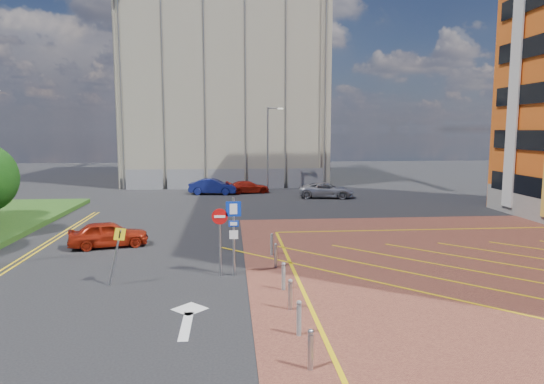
{
  "coord_description": "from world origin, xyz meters",
  "views": [
    {
      "loc": [
        0.37,
        -18.17,
        5.91
      ],
      "look_at": [
        2.34,
        4.31,
        2.98
      ],
      "focal_mm": 32.0,
      "sensor_mm": 36.0,
      "label": 1
    }
  ],
  "objects": [
    {
      "name": "ground",
      "position": [
        0.0,
        0.0,
        0.0
      ],
      "size": [
        140.0,
        140.0,
        0.0
      ],
      "primitive_type": "plane",
      "color": "black",
      "rests_on": "ground"
    },
    {
      "name": "car_red_left",
      "position": [
        -5.76,
        6.42,
        0.66
      ],
      "size": [
        4.13,
        2.48,
        1.31
      ],
      "primitive_type": "imported",
      "rotation": [
        0.0,
        0.0,
        1.83
      ],
      "color": "#A7220E",
      "rests_on": "ground"
    },
    {
      "name": "car_silver_back",
      "position": [
        8.71,
        22.94,
        0.66
      ],
      "size": [
        5.05,
        3.03,
        1.31
      ],
      "primitive_type": "imported",
      "rotation": [
        0.0,
        0.0,
        1.38
      ],
      "color": "#A9A8B0",
      "rests_on": "ground"
    },
    {
      "name": "lamp_back",
      "position": [
        4.08,
        28.0,
        4.36
      ],
      "size": [
        1.53,
        0.16,
        8.0
      ],
      "color": "#9EA0A8",
      "rests_on": "ground"
    },
    {
      "name": "car_blue_back",
      "position": [
        -1.17,
        26.02,
        0.71
      ],
      "size": [
        4.47,
        2.04,
        1.42
      ],
      "primitive_type": "imported",
      "rotation": [
        0.0,
        0.0,
        1.44
      ],
      "color": "navy",
      "rests_on": "ground"
    },
    {
      "name": "sign_cluster",
      "position": [
        0.3,
        0.98,
        1.95
      ],
      "size": [
        1.17,
        0.12,
        3.2
      ],
      "color": "#9EA0A8",
      "rests_on": "ground"
    },
    {
      "name": "bollard_row",
      "position": [
        2.3,
        -1.67,
        0.47
      ],
      "size": [
        0.14,
        11.14,
        0.9
      ],
      "color": "#9EA0A8",
      "rests_on": "forecourt"
    },
    {
      "name": "car_red_back",
      "position": [
        2.05,
        26.54,
        0.58
      ],
      "size": [
        4.22,
        2.45,
        1.15
      ],
      "primitive_type": "imported",
      "rotation": [
        0.0,
        0.0,
        1.8
      ],
      "color": "#A51A0E",
      "rests_on": "ground"
    },
    {
      "name": "construction_building",
      "position": [
        0.0,
        40.0,
        11.0
      ],
      "size": [
        21.2,
        19.2,
        22.0
      ],
      "primitive_type": "cube",
      "color": "gray",
      "rests_on": "ground"
    },
    {
      "name": "construction_fence",
      "position": [
        1.0,
        30.0,
        1.0
      ],
      "size": [
        21.6,
        0.06,
        2.0
      ],
      "primitive_type": "cube",
      "color": "gray",
      "rests_on": "ground"
    },
    {
      "name": "warning_sign",
      "position": [
        -3.91,
        0.08,
        1.43
      ],
      "size": [
        0.72,
        0.41,
        2.25
      ],
      "color": "#9EA0A8",
      "rests_on": "ground"
    }
  ]
}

